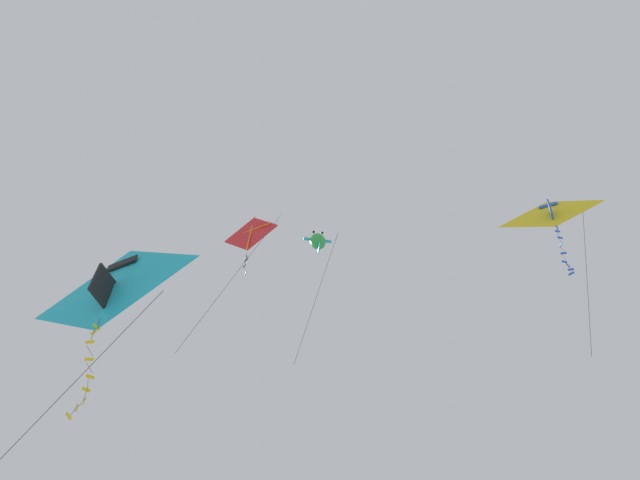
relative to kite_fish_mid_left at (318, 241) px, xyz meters
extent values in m
ellipsoid|color=green|center=(-0.01, 0.00, 0.01)|extent=(1.05, 0.77, 1.28)
cube|color=#1EB2C6|center=(-0.13, 0.28, 0.14)|extent=(0.23, 0.44, 0.25)
cube|color=#1EB2C6|center=(0.00, -0.31, 0.14)|extent=(0.23, 0.44, 0.25)
cube|color=#1EB2C6|center=(0.28, 0.06, -0.62)|extent=(0.49, 0.15, 0.49)
sphere|color=black|center=(0.00, 0.16, 0.45)|extent=(0.14, 0.12, 0.12)
sphere|color=black|center=(0.07, -0.15, 0.45)|extent=(0.14, 0.12, 0.12)
cylinder|color=#47474C|center=(1.03, 0.08, -3.58)|extent=(0.02, 1.41, 5.75)
cube|color=red|center=(-0.93, -2.64, 1.65)|extent=(0.74, 2.15, 2.22)
cylinder|color=orange|center=(-0.89, -2.65, 1.66)|extent=(0.64, 0.15, 2.53)
cylinder|color=orange|center=(-0.93, -2.64, 1.85)|extent=(0.72, 1.70, 0.05)
cylinder|color=#47474C|center=(-0.65, -2.68, 0.25)|extent=(0.03, 0.04, 0.30)
cube|color=black|center=(-0.67, -2.67, 0.10)|extent=(0.17, 0.02, 0.06)
cylinder|color=#47474C|center=(-0.61, -2.67, -0.05)|extent=(0.02, 0.12, 0.30)
cube|color=black|center=(-0.56, -2.66, -0.20)|extent=(0.13, 0.14, 0.06)
cylinder|color=#47474C|center=(-0.56, -2.68, -0.34)|extent=(0.05, 0.01, 0.30)
cube|color=black|center=(-0.56, -2.71, -0.49)|extent=(0.15, 0.12, 0.06)
cylinder|color=#47474C|center=(-0.59, -2.68, -0.64)|extent=(0.07, 0.08, 0.30)
cube|color=black|center=(-0.63, -2.65, -0.79)|extent=(0.16, 0.08, 0.06)
cylinder|color=#47474C|center=(0.91, -2.79, -2.61)|extent=(0.21, 3.09, 6.01)
pyramid|color=#1EB2C6|center=(8.34, -3.63, -10.16)|extent=(1.46, 2.87, 1.89)
cube|color=black|center=(8.53, -3.71, -10.37)|extent=(0.79, 0.38, 0.95)
cube|color=black|center=(8.25, -3.59, -9.36)|extent=(0.36, 0.71, 0.20)
cylinder|color=#47474C|center=(8.47, -3.68, -11.24)|extent=(0.02, 0.05, 0.27)
cube|color=yellow|center=(8.49, -3.68, -11.37)|extent=(0.16, 0.10, 0.06)
cylinder|color=#47474C|center=(8.56, -3.66, -11.51)|extent=(0.05, 0.16, 0.28)
cube|color=yellow|center=(8.64, -3.64, -11.65)|extent=(0.13, 0.14, 0.06)
cylinder|color=#47474C|center=(8.66, -3.65, -11.78)|extent=(0.03, 0.05, 0.27)
cube|color=yellow|center=(8.67, -3.66, -11.92)|extent=(0.03, 0.17, 0.06)
cylinder|color=#47474C|center=(8.59, -3.66, -12.06)|extent=(0.01, 0.18, 0.28)
cube|color=yellow|center=(8.50, -3.66, -12.19)|extent=(0.04, 0.17, 0.06)
cylinder|color=#47474C|center=(8.41, -3.65, -12.33)|extent=(0.03, 0.18, 0.28)
cube|color=yellow|center=(8.32, -3.64, -12.47)|extent=(0.11, 0.15, 0.06)
cylinder|color=#47474C|center=(8.31, -3.65, -12.60)|extent=(0.04, 0.04, 0.27)
cube|color=yellow|center=(8.29, -3.66, -12.74)|extent=(0.12, 0.15, 0.06)
cylinder|color=#47474C|center=(8.30, -3.65, -12.88)|extent=(0.03, 0.02, 0.27)
cube|color=yellow|center=(8.30, -3.64, -13.01)|extent=(0.16, 0.09, 0.06)
cylinder|color=#47474C|center=(8.39, -3.65, -13.15)|extent=(0.03, 0.18, 0.28)
cube|color=yellow|center=(8.47, -3.66, -13.29)|extent=(0.17, 0.07, 0.06)
cylinder|color=#47474C|center=(8.54, -3.69, -13.42)|extent=(0.06, 0.15, 0.28)
cube|color=yellow|center=(8.62, -3.71, -13.56)|extent=(0.17, 0.06, 0.06)
cylinder|color=#47474C|center=(9.49, -3.31, -13.41)|extent=(0.74, 2.09, 4.62)
pyramid|color=yellow|center=(3.37, 7.35, -2.94)|extent=(1.17, 2.39, 1.41)
cube|color=blue|center=(3.55, 7.30, -3.06)|extent=(0.74, 0.25, 0.82)
cube|color=blue|center=(3.17, 7.41, -2.34)|extent=(0.24, 0.58, 0.16)
cylinder|color=#47474C|center=(3.62, 7.30, -3.77)|extent=(0.03, 0.04, 0.25)
cube|color=blue|center=(3.63, 7.31, -3.89)|extent=(0.16, 0.10, 0.06)
cylinder|color=#47474C|center=(3.67, 7.28, -4.02)|extent=(0.07, 0.09, 0.26)
cube|color=blue|center=(3.71, 7.26, -4.15)|extent=(0.06, 0.17, 0.06)
cylinder|color=#47474C|center=(3.70, 7.27, -4.27)|extent=(0.04, 0.04, 0.25)
cube|color=blue|center=(3.69, 7.28, -4.40)|extent=(0.07, 0.17, 0.06)
cylinder|color=#47474C|center=(3.67, 7.27, -4.52)|extent=(0.03, 0.05, 0.25)
cube|color=blue|center=(3.65, 7.26, -4.65)|extent=(0.17, 0.07, 0.06)
cylinder|color=#47474C|center=(3.60, 7.28, -4.78)|extent=(0.05, 0.11, 0.26)
cube|color=blue|center=(3.55, 7.29, -4.90)|extent=(0.03, 0.17, 0.06)
cylinder|color=#47474C|center=(3.50, 7.28, -5.03)|extent=(0.03, 0.10, 0.26)
cube|color=blue|center=(3.46, 7.27, -5.15)|extent=(0.08, 0.17, 0.06)
cylinder|color=#47474C|center=(3.50, 7.29, -5.28)|extent=(0.06, 0.10, 0.26)
cube|color=blue|center=(3.54, 7.32, -5.41)|extent=(0.16, 0.10, 0.06)
cylinder|color=#47474C|center=(3.59, 7.32, -5.53)|extent=(0.02, 0.10, 0.26)
cube|color=blue|center=(3.64, 7.32, -5.66)|extent=(0.04, 0.17, 0.06)
cylinder|color=#47474C|center=(3.69, 7.30, -5.78)|extent=(0.06, 0.11, 0.26)
cube|color=blue|center=(3.74, 7.27, -5.91)|extent=(0.11, 0.15, 0.06)
cylinder|color=#47474C|center=(4.17, 7.50, -6.50)|extent=(0.43, 1.16, 5.72)
camera|label=1|loc=(20.51, 1.54, -22.34)|focal=47.37mm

